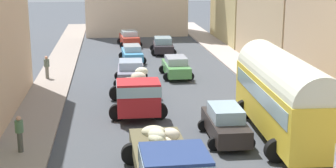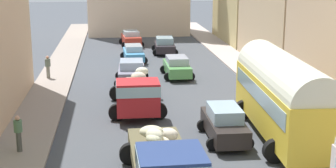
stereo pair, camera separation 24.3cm
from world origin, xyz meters
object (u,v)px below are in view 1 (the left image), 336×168
at_px(car_0, 131,72).
at_px(car_2, 129,38).
at_px(pedestrian_0, 20,133).
at_px(cargo_truck_1, 137,93).
at_px(car_1, 132,53).
at_px(car_6, 163,45).
at_px(parked_bus_1, 284,92).
at_px(car_4, 225,123).
at_px(car_5, 176,67).
at_px(cargo_truck_0, 168,164).
at_px(pedestrian_3, 47,67).

height_order(car_0, car_2, car_0).
relative_size(car_2, pedestrian_0, 2.31).
xyz_separation_m(cargo_truck_1, car_1, (0.51, 14.86, -0.43)).
bearing_deg(car_6, car_1, -130.41).
bearing_deg(car_1, cargo_truck_1, -91.97).
bearing_deg(parked_bus_1, car_1, 107.24).
bearing_deg(car_6, car_4, -89.24).
bearing_deg(car_4, pedestrian_0, -175.31).
bearing_deg(car_0, car_5, 27.71).
distance_m(car_1, pedestrian_0, 21.27).
relative_size(cargo_truck_0, car_4, 1.72).
bearing_deg(pedestrian_3, car_6, 46.03).
bearing_deg(pedestrian_3, pedestrian_0, -88.24).
xyz_separation_m(cargo_truck_0, car_6, (3.05, 28.56, -0.43)).
xyz_separation_m(car_4, pedestrian_0, (-9.23, -0.76, 0.19)).
height_order(car_1, car_4, car_4).
bearing_deg(pedestrian_3, car_0, -17.20).
bearing_deg(car_1, car_5, -65.10).
distance_m(parked_bus_1, cargo_truck_1, 8.21).
bearing_deg(car_0, car_1, 86.43).
xyz_separation_m(car_1, car_5, (2.88, -6.20, 0.04)).
height_order(cargo_truck_1, pedestrian_0, cargo_truck_1).
distance_m(cargo_truck_1, car_6, 18.74).
bearing_deg(parked_bus_1, car_5, 103.45).
distance_m(car_1, car_2, 8.17).
distance_m(cargo_truck_0, car_4, 6.32).
relative_size(cargo_truck_1, car_1, 1.65).
distance_m(cargo_truck_0, car_5, 19.05).
height_order(car_4, pedestrian_0, pedestrian_0).
bearing_deg(car_2, cargo_truck_1, -91.65).
bearing_deg(car_6, parked_bus_1, -82.44).
relative_size(car_1, car_2, 1.00).
bearing_deg(car_2, car_6, -58.24).
xyz_separation_m(parked_bus_1, car_2, (-5.94, 27.80, -1.44)).
xyz_separation_m(cargo_truck_1, pedestrian_0, (-5.39, -5.58, -0.14)).
relative_size(car_1, pedestrian_0, 2.30).
bearing_deg(car_2, pedestrian_0, -101.95).
relative_size(cargo_truck_0, car_6, 1.80).
bearing_deg(car_1, car_6, 49.59).
bearing_deg(parked_bus_1, car_6, 97.56).
distance_m(cargo_truck_0, car_2, 33.19).
xyz_separation_m(car_0, car_1, (0.50, 7.97, -0.10)).
distance_m(car_5, pedestrian_3, 9.22).
height_order(parked_bus_1, cargo_truck_1, parked_bus_1).
relative_size(car_4, car_5, 1.02).
bearing_deg(car_2, cargo_truck_0, -90.31).
height_order(cargo_truck_0, car_1, cargo_truck_0).
distance_m(car_0, car_1, 7.99).
bearing_deg(car_1, car_2, 88.95).
height_order(cargo_truck_1, car_2, cargo_truck_1).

